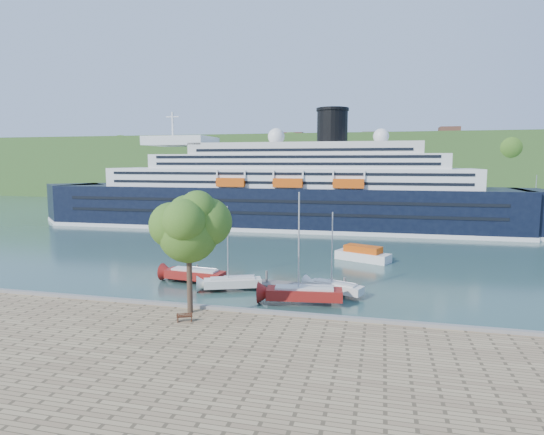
{
  "coord_description": "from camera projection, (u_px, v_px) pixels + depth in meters",
  "views": [
    {
      "loc": [
        13.28,
        -37.06,
        14.07
      ],
      "look_at": [
        -3.09,
        30.0,
        5.6
      ],
      "focal_mm": 30.0,
      "sensor_mm": 36.0,
      "label": 1
    }
  ],
  "objects": [
    {
      "name": "sailboat_extra",
      "position": [
        194.0,
        240.0,
        52.26
      ],
      "size": [
        8.04,
        2.98,
        10.15
      ],
      "primitive_type": null,
      "rotation": [
        0.0,
        0.0,
        -0.1
      ],
      "color": "maroon",
      "rests_on": "ground"
    },
    {
      "name": "sailboat_white_near",
      "position": [
        232.0,
        251.0,
        49.26
      ],
      "size": [
        7.14,
        4.34,
        8.94
      ],
      "primitive_type": null,
      "rotation": [
        0.0,
        0.0,
        0.38
      ],
      "color": "silver",
      "rests_on": "ground"
    },
    {
      "name": "park_bench",
      "position": [
        185.0,
        316.0,
        37.36
      ],
      "size": [
        1.44,
        1.01,
        0.85
      ],
      "primitive_type": null,
      "rotation": [
        0.0,
        0.0,
        0.39
      ],
      "color": "#4F2716",
      "rests_on": "promenade"
    },
    {
      "name": "promenade_tree",
      "position": [
        189.0,
        248.0,
        38.95
      ],
      "size": [
        6.96,
        6.96,
        11.53
      ],
      "primitive_type": null,
      "color": "#305817",
      "rests_on": "promenade"
    },
    {
      "name": "tender_launch",
      "position": [
        363.0,
        253.0,
        64.94
      ],
      "size": [
        8.23,
        5.53,
        2.16
      ],
      "primitive_type": null,
      "rotation": [
        0.0,
        0.0,
        -0.4
      ],
      "color": "#D14B0C",
      "rests_on": "ground"
    },
    {
      "name": "floating_pontoon",
      "position": [
        249.0,
        282.0,
        52.53
      ],
      "size": [
        20.22,
        4.63,
        0.45
      ],
      "primitive_type": null,
      "rotation": [
        0.0,
        0.0,
        -0.11
      ],
      "color": "slate",
      "rests_on": "ground"
    },
    {
      "name": "ground",
      "position": [
        226.0,
        320.0,
        40.57
      ],
      "size": [
        400.0,
        400.0,
        0.0
      ],
      "primitive_type": "plane",
      "color": "#294941",
      "rests_on": "ground"
    },
    {
      "name": "cruise_ship",
      "position": [
        276.0,
        169.0,
        96.58
      ],
      "size": [
        111.83,
        18.15,
        25.05
      ],
      "primitive_type": null,
      "rotation": [
        0.0,
        0.0,
        0.02
      ],
      "color": "black",
      "rests_on": "ground"
    },
    {
      "name": "quay_coping",
      "position": [
        225.0,
        309.0,
        40.24
      ],
      "size": [
        220.0,
        0.5,
        0.3
      ],
      "primitive_type": "cube",
      "color": "slate",
      "rests_on": "promenade"
    },
    {
      "name": "far_hillside",
      "position": [
        349.0,
        167.0,
        178.92
      ],
      "size": [
        400.0,
        50.0,
        24.0
      ],
      "primitive_type": "cube",
      "color": "#395D25",
      "rests_on": "ground"
    },
    {
      "name": "sailboat_white_far",
      "position": [
        336.0,
        256.0,
        47.6
      ],
      "size": [
        6.78,
        4.03,
        8.48
      ],
      "primitive_type": null,
      "rotation": [
        0.0,
        0.0,
        -0.36
      ],
      "color": "silver",
      "rests_on": "ground"
    },
    {
      "name": "sailboat_red",
      "position": [
        305.0,
        252.0,
        44.39
      ],
      "size": [
        8.49,
        3.36,
        10.67
      ],
      "primitive_type": null,
      "rotation": [
        0.0,
        0.0,
        0.13
      ],
      "color": "maroon",
      "rests_on": "ground"
    }
  ]
}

